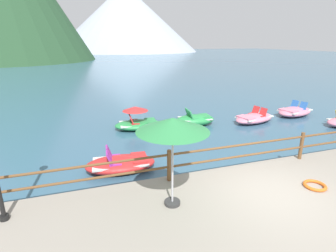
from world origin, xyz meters
name	(u,v)px	position (x,y,z in m)	size (l,w,h in m)	color
ground_plane	(108,69)	(0.00, 40.00, 0.00)	(200.00, 200.00, 0.00)	#38607A
dock_railing	(241,152)	(0.00, 1.55, 0.98)	(23.92, 0.12, 0.95)	brown
beach_umbrella	(173,126)	(-2.68, 0.40, 2.45)	(1.70, 1.70, 2.24)	#B2B2B7
life_ring	(315,185)	(1.36, -0.08, 0.45)	(0.61, 0.61, 0.09)	orange
pedal_boat_1	(195,120)	(1.03, 7.37, 0.30)	(2.18, 1.29, 0.88)	green
pedal_boat_2	(121,163)	(-3.51, 3.40, 0.26)	(2.48, 1.47, 0.83)	red
pedal_boat_3	(254,118)	(4.32, 6.81, 0.25)	(2.81, 1.85, 0.82)	pink
pedal_boat_4	(295,111)	(7.46, 7.22, 0.27)	(2.77, 1.99, 0.85)	pink
pedal_boat_5	(138,122)	(-1.99, 7.69, 0.39)	(2.44, 1.51, 1.18)	green
distant_peak	(126,19)	(15.95, 113.92, 13.25)	(60.19, 60.19, 26.50)	#A8B2C1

